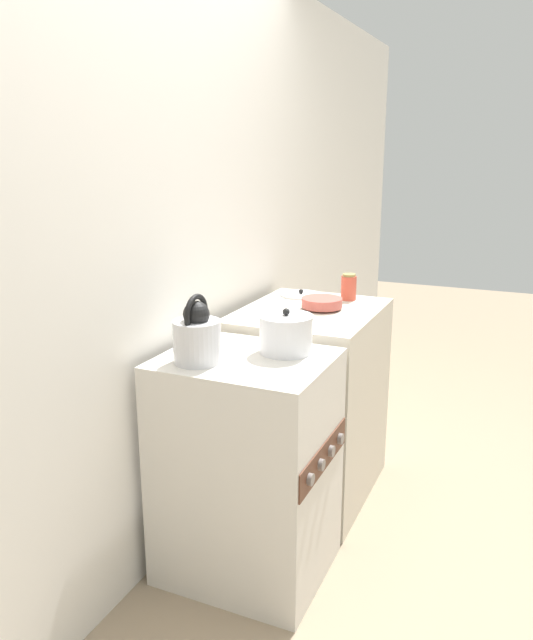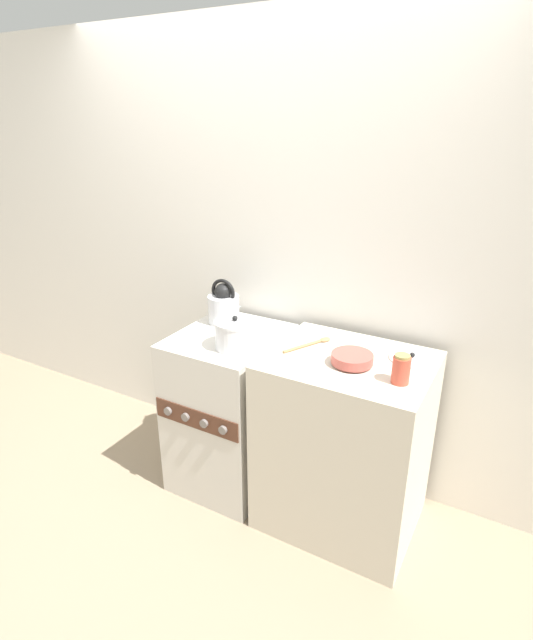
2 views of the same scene
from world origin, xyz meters
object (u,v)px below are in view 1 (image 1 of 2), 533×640
kettle (197,336)px  loose_pot_lid (301,295)px  storage_jar (349,287)px  cooking_pot (286,334)px  enamel_bowl (322,303)px  stove (247,467)px

kettle → loose_pot_lid: bearing=-0.1°
storage_jar → loose_pot_lid: 0.26m
storage_jar → loose_pot_lid: (-0.01, 0.25, -0.06)m
cooking_pot → storage_jar: size_ratio=1.59×
kettle → storage_jar: bearing=-13.2°
storage_jar → cooking_pot: bearing=-180.0°
cooking_pot → loose_pot_lid: size_ratio=0.98×
enamel_bowl → stove: bearing=175.7°
stove → loose_pot_lid: 1.07m
kettle → enamel_bowl: (0.83, -0.19, -0.04)m
storage_jar → stove: bearing=173.3°
loose_pot_lid → kettle: bearing=179.9°
stove → cooking_pot: size_ratio=4.35×
stove → cooking_pot: 0.56m
kettle → enamel_bowl: kettle is taller
stove → enamel_bowl: 0.88m
kettle → loose_pot_lid: size_ratio=1.20×
enamel_bowl → storage_jar: size_ratio=1.46×
kettle → cooking_pot: bearing=-46.7°
kettle → loose_pot_lid: kettle is taller
cooking_pot → stove: bearing=136.7°
kettle → cooking_pot: (0.24, -0.25, -0.03)m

